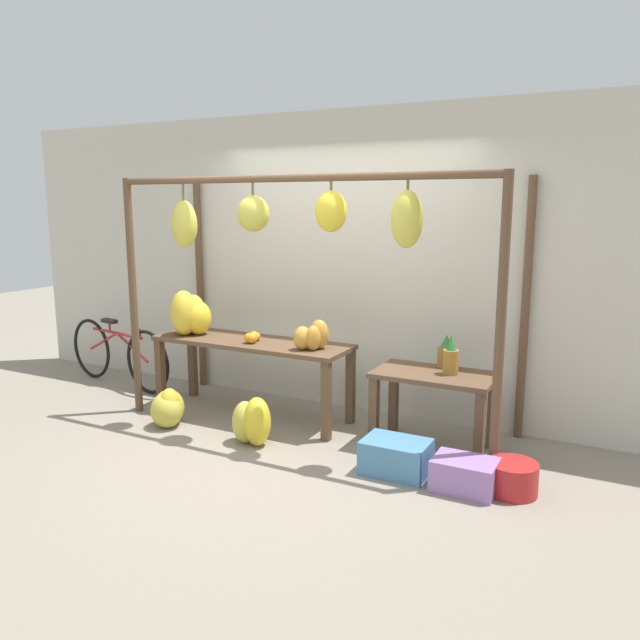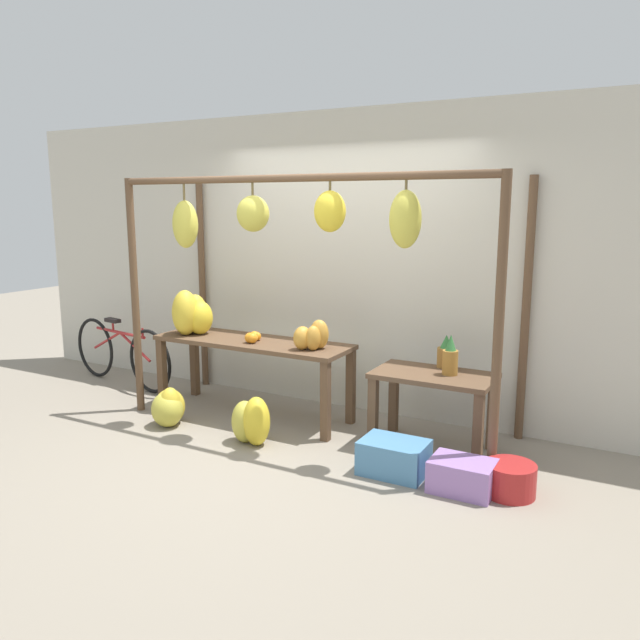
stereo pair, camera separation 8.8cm
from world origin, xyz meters
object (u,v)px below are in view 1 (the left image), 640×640
(banana_pile_on_table, at_px, (189,315))
(parked_bicycle, at_px, (118,353))
(orange_pile, at_px, (253,337))
(fruit_crate_white, at_px, (396,457))
(blue_bucket, at_px, (512,478))
(pineapple_cluster, at_px, (448,355))
(fruit_crate_purple, at_px, (465,475))
(banana_pile_ground_right, at_px, (252,422))
(papaya_pile, at_px, (312,337))
(banana_pile_ground_left, at_px, (168,409))

(banana_pile_on_table, height_order, parked_bicycle, banana_pile_on_table)
(orange_pile, height_order, fruit_crate_white, orange_pile)
(fruit_crate_white, height_order, parked_bicycle, parked_bicycle)
(orange_pile, xyz_separation_m, blue_bucket, (2.41, -0.46, -0.65))
(fruit_crate_white, relative_size, blue_bucket, 1.38)
(pineapple_cluster, height_order, fruit_crate_purple, pineapple_cluster)
(banana_pile_ground_right, xyz_separation_m, fruit_crate_white, (1.25, 0.02, -0.07))
(orange_pile, relative_size, fruit_crate_purple, 0.52)
(banana_pile_ground_right, bearing_deg, pineapple_cluster, 27.95)
(blue_bucket, xyz_separation_m, papaya_pile, (-1.79, 0.45, 0.72))
(orange_pile, xyz_separation_m, pineapple_cluster, (1.74, 0.21, -0.01))
(banana_pile_ground_right, height_order, blue_bucket, banana_pile_ground_right)
(banana_pile_ground_right, relative_size, papaya_pile, 1.57)
(orange_pile, distance_m, blue_bucket, 2.54)
(banana_pile_on_table, relative_size, banana_pile_ground_left, 1.15)
(banana_pile_ground_left, height_order, banana_pile_ground_right, banana_pile_ground_right)
(fruit_crate_white, bearing_deg, parked_bicycle, 168.16)
(orange_pile, distance_m, papaya_pile, 0.62)
(fruit_crate_purple, bearing_deg, banana_pile_ground_right, 179.25)
(parked_bicycle, xyz_separation_m, papaya_pile, (2.51, -0.22, 0.48))
(blue_bucket, bearing_deg, orange_pile, 169.24)
(banana_pile_ground_left, bearing_deg, pineapple_cluster, 17.90)
(orange_pile, relative_size, banana_pile_ground_left, 0.57)
(orange_pile, relative_size, fruit_crate_white, 0.47)
(pineapple_cluster, distance_m, fruit_crate_purple, 1.07)
(banana_pile_on_table, relative_size, papaya_pile, 1.57)
(banana_pile_ground_left, distance_m, banana_pile_ground_right, 0.89)
(parked_bicycle, bearing_deg, banana_pile_on_table, -10.32)
(banana_pile_ground_right, xyz_separation_m, parked_bicycle, (-2.23, 0.75, 0.16))
(pineapple_cluster, xyz_separation_m, parked_bicycle, (-3.64, 0.01, -0.40))
(pineapple_cluster, relative_size, blue_bucket, 0.98)
(orange_pile, height_order, banana_pile_ground_right, orange_pile)
(pineapple_cluster, bearing_deg, fruit_crate_purple, -64.80)
(blue_bucket, bearing_deg, banana_pile_ground_left, -178.50)
(fruit_crate_purple, bearing_deg, parked_bicycle, 169.02)
(banana_pile_on_table, height_order, fruit_crate_purple, banana_pile_on_table)
(banana_pile_on_table, xyz_separation_m, fruit_crate_white, (2.31, -0.52, -0.79))
(banana_pile_ground_left, bearing_deg, orange_pile, 43.93)
(fruit_crate_white, xyz_separation_m, blue_bucket, (0.82, 0.06, -0.01))
(pineapple_cluster, height_order, banana_pile_ground_right, pineapple_cluster)
(banana_pile_on_table, distance_m, papaya_pile, 1.34)
(banana_pile_ground_right, bearing_deg, parked_bicycle, 161.34)
(banana_pile_ground_left, relative_size, parked_bicycle, 0.24)
(orange_pile, bearing_deg, fruit_crate_purple, -14.95)
(pineapple_cluster, distance_m, papaya_pile, 1.16)
(banana_pile_ground_left, xyz_separation_m, parked_bicycle, (-1.34, 0.75, 0.19))
(parked_bicycle, height_order, papaya_pile, papaya_pile)
(pineapple_cluster, height_order, fruit_crate_white, pineapple_cluster)
(banana_pile_on_table, bearing_deg, pineapple_cluster, 4.82)
(orange_pile, bearing_deg, banana_pile_ground_right, -58.07)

